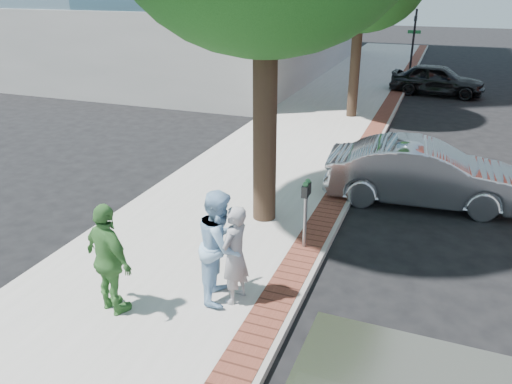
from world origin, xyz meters
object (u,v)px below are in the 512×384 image
at_px(sedan_silver, 423,173).
at_px(person_gray, 235,255).
at_px(person_green, 109,260).
at_px(bg_car, 437,80).
at_px(parking_meter, 306,200).
at_px(person_officer, 220,245).

bearing_deg(sedan_silver, person_gray, 150.03).
height_order(person_green, bg_car, person_green).
height_order(person_gray, bg_car, person_gray).
height_order(parking_meter, sedan_silver, parking_meter).
bearing_deg(sedan_silver, bg_car, -4.22).
bearing_deg(sedan_silver, parking_meter, 144.83).
bearing_deg(person_gray, person_officer, -87.13).
bearing_deg(parking_meter, bg_car, 83.87).
relative_size(person_green, bg_car, 0.44).
bearing_deg(parking_meter, sedan_silver, 59.86).
height_order(person_officer, bg_car, person_officer).
distance_m(person_gray, person_green, 2.01).
xyz_separation_m(person_gray, bg_car, (2.47, 19.50, -0.28)).
bearing_deg(person_gray, parking_meter, 174.23).
relative_size(person_officer, sedan_silver, 0.41).
bearing_deg(person_officer, parking_meter, -36.00).
height_order(parking_meter, person_green, person_green).
relative_size(person_gray, bg_car, 0.40).
distance_m(sedan_silver, bg_car, 13.77).
distance_m(person_gray, bg_car, 19.65).
xyz_separation_m(person_green, bg_car, (4.21, 20.48, -0.36)).
relative_size(person_green, sedan_silver, 0.40).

